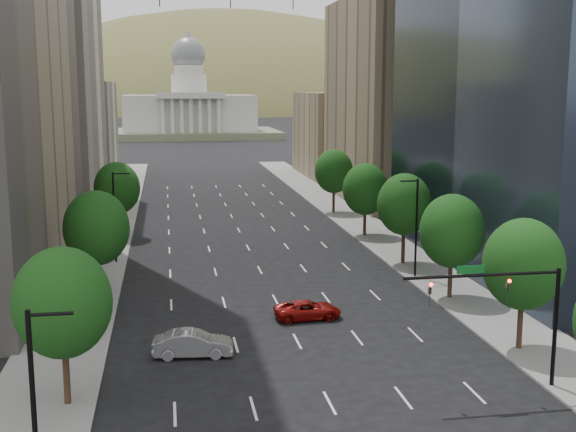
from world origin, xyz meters
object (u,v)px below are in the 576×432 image
capitol (190,112)px  traffic_signal (516,302)px  car_red_far (308,310)px  car_silver (193,344)px

capitol → traffic_signal: bearing=-87.3°
capitol → car_red_far: size_ratio=12.06×
capitol → car_silver: size_ratio=11.82×
traffic_signal → car_red_far: 17.78m
car_silver → car_red_far: car_silver is taller
traffic_signal → car_red_far: bearing=121.1°
traffic_signal → capitol: size_ratio=0.15×
car_silver → car_red_far: size_ratio=1.02×
traffic_signal → car_red_far: (-8.89, 14.72, -4.48)m
car_red_far → capitol: bearing=-3.2°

